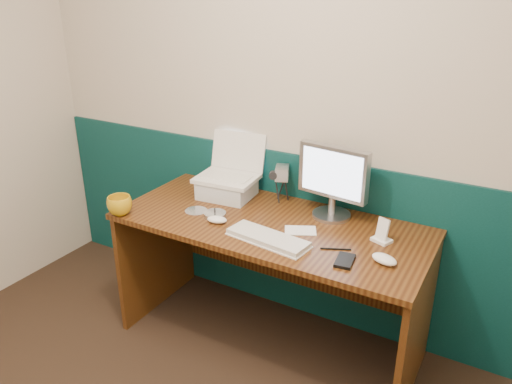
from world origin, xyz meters
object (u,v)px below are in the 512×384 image
Objects in this scene: camcorder at (282,186)px; monitor at (333,183)px; mug at (120,205)px; laptop at (226,157)px; desk at (270,284)px; keyboard at (268,239)px.

monitor is at bearing -31.49° from camcorder.
monitor is 2.92× the size of mug.
laptop reaches higher than camcorder.
desk is 3.99× the size of keyboard.
mug is (-0.73, -0.31, 0.43)m from desk.
laptop reaches higher than keyboard.
keyboard is at bearing -104.31° from monitor.
monitor reaches higher than mug.
camcorder reaches higher than mug.
laptop is 2.57× the size of mug.
desk is at bearing -131.40° from monitor.
monitor is 2.05× the size of camcorder.
laptop is 1.80× the size of camcorder.
monitor is (0.62, 0.05, -0.05)m from laptop.
desk is at bearing -96.77° from camcorder.
laptop is at bearing -168.20° from monitor.
desk is 8.77× the size of camcorder.
keyboard is 0.83m from mug.
keyboard is (0.09, -0.19, 0.39)m from desk.
mug is (-0.98, -0.52, -0.14)m from monitor.
mug reaches higher than keyboard.
camcorder is at bearing 116.69° from keyboard.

